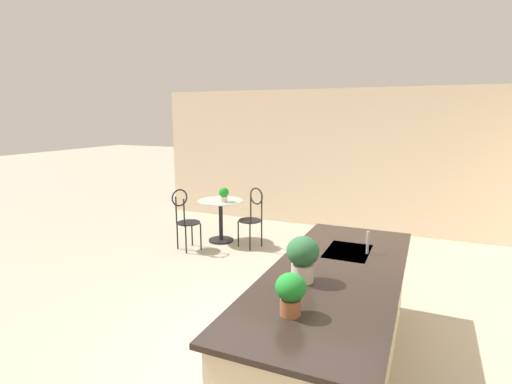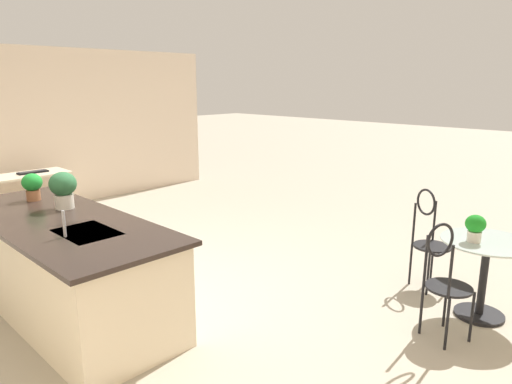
{
  "view_description": "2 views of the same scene",
  "coord_description": "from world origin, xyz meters",
  "px_view_note": "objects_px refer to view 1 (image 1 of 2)",
  "views": [
    {
      "loc": [
        3.44,
        1.5,
        2.2
      ],
      "look_at": [
        -1.34,
        -0.59,
        1.19
      ],
      "focal_mm": 27.97,
      "sensor_mm": 36.0,
      "label": 1
    },
    {
      "loc": [
        -3.8,
        2.49,
        2.13
      ],
      "look_at": [
        -0.72,
        -0.68,
        1.08
      ],
      "focal_mm": 32.56,
      "sensor_mm": 36.0,
      "label": 2
    }
  ],
  "objects_px": {
    "bistro_table": "(221,217)",
    "potted_plant_on_table": "(224,194)",
    "potted_plant_counter_far": "(291,291)",
    "potted_plant_counter_near": "(303,256)",
    "chair_by_island": "(185,217)",
    "chair_near_window": "(252,215)"
  },
  "relations": [
    {
      "from": "chair_by_island",
      "to": "potted_plant_on_table",
      "type": "bearing_deg",
      "value": 144.69
    },
    {
      "from": "chair_by_island",
      "to": "potted_plant_counter_far",
      "type": "xyz_separation_m",
      "value": [
        3.03,
        2.83,
        0.51
      ]
    },
    {
      "from": "chair_near_window",
      "to": "potted_plant_counter_near",
      "type": "bearing_deg",
      "value": 30.49
    },
    {
      "from": "chair_by_island",
      "to": "bistro_table",
      "type": "bearing_deg",
      "value": 155.84
    },
    {
      "from": "potted_plant_counter_far",
      "to": "potted_plant_counter_near",
      "type": "height_order",
      "value": "potted_plant_counter_near"
    },
    {
      "from": "bistro_table",
      "to": "potted_plant_on_table",
      "type": "height_order",
      "value": "potted_plant_on_table"
    },
    {
      "from": "potted_plant_counter_far",
      "to": "potted_plant_counter_near",
      "type": "bearing_deg",
      "value": -170.93
    },
    {
      "from": "chair_by_island",
      "to": "potted_plant_counter_near",
      "type": "xyz_separation_m",
      "value": [
        2.48,
        2.74,
        0.55
      ]
    },
    {
      "from": "potted_plant_on_table",
      "to": "potted_plant_counter_near",
      "type": "relative_size",
      "value": 0.68
    },
    {
      "from": "potted_plant_on_table",
      "to": "potted_plant_counter_near",
      "type": "bearing_deg",
      "value": 37.34
    },
    {
      "from": "bistro_table",
      "to": "chair_near_window",
      "type": "xyz_separation_m",
      "value": [
        0.1,
        0.65,
        0.13
      ]
    },
    {
      "from": "bistro_table",
      "to": "potted_plant_on_table",
      "type": "bearing_deg",
      "value": 53.38
    },
    {
      "from": "bistro_table",
      "to": "potted_plant_counter_far",
      "type": "height_order",
      "value": "potted_plant_counter_far"
    },
    {
      "from": "potted_plant_on_table",
      "to": "potted_plant_counter_near",
      "type": "distance_m",
      "value": 3.85
    },
    {
      "from": "bistro_table",
      "to": "potted_plant_on_table",
      "type": "distance_m",
      "value": 0.46
    },
    {
      "from": "chair_near_window",
      "to": "bistro_table",
      "type": "bearing_deg",
      "value": -98.62
    },
    {
      "from": "bistro_table",
      "to": "chair_by_island",
      "type": "relative_size",
      "value": 0.77
    },
    {
      "from": "chair_by_island",
      "to": "potted_plant_on_table",
      "type": "xyz_separation_m",
      "value": [
        -0.58,
        0.41,
        0.31
      ]
    },
    {
      "from": "bistro_table",
      "to": "chair_by_island",
      "type": "xyz_separation_m",
      "value": [
        0.66,
        -0.3,
        0.13
      ]
    },
    {
      "from": "potted_plant_counter_near",
      "to": "chair_by_island",
      "type": "bearing_deg",
      "value": -132.13
    },
    {
      "from": "chair_by_island",
      "to": "potted_plant_counter_near",
      "type": "bearing_deg",
      "value": 47.87
    },
    {
      "from": "bistro_table",
      "to": "potted_plant_on_table",
      "type": "xyz_separation_m",
      "value": [
        0.08,
        0.11,
        0.43
      ]
    }
  ]
}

